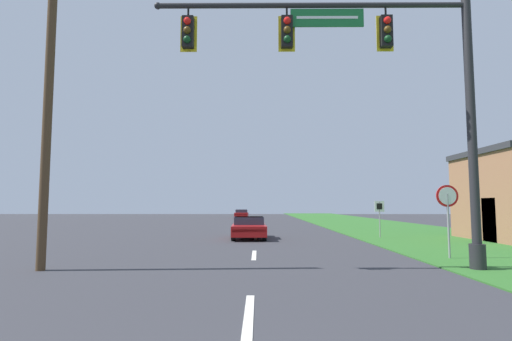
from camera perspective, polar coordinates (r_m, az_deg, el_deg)
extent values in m
cube|color=#2D6626|center=(32.65, 19.01, -7.88)|extent=(10.00, 110.00, 0.04)
cube|color=silver|center=(7.16, -1.03, -19.89)|extent=(0.16, 2.80, 0.01)
cube|color=silver|center=(15.03, -0.27, -11.99)|extent=(0.16, 2.80, 0.01)
cube|color=silver|center=(22.99, -0.04, -9.54)|extent=(0.16, 2.80, 0.01)
cube|color=silver|center=(30.98, 0.07, -8.35)|extent=(0.16, 2.80, 0.01)
cube|color=silver|center=(38.96, 0.13, -7.65)|extent=(0.16, 2.80, 0.01)
cube|color=black|center=(22.87, 30.42, -6.15)|extent=(0.10, 1.20, 2.20)
cylinder|color=#232326|center=(13.20, 29.10, -10.69)|extent=(0.44, 0.44, 0.70)
cylinder|color=#232326|center=(13.34, 28.40, 5.99)|extent=(0.26, 0.26, 8.41)
cylinder|color=#232326|center=(13.10, 7.92, 22.33)|extent=(9.28, 0.16, 0.16)
sphere|color=#232326|center=(13.36, -13.86, 21.87)|extent=(0.21, 0.21, 0.21)
cube|color=#196B33|center=(12.99, 10.11, 20.66)|extent=(2.19, 0.06, 0.55)
cube|color=white|center=(12.96, 10.14, 20.73)|extent=(1.84, 0.01, 0.08)
cylinder|color=black|center=(13.10, -9.64, 21.51)|extent=(0.06, 0.06, 0.35)
cube|color=yellow|center=(12.95, -9.58, 18.66)|extent=(0.50, 0.03, 1.11)
cube|color=black|center=(12.82, -9.69, 18.90)|extent=(0.34, 0.24, 0.95)
sphere|color=red|center=(12.82, -9.79, 20.32)|extent=(0.22, 0.22, 0.22)
sphere|color=#51380F|center=(12.70, -9.80, 19.15)|extent=(0.22, 0.22, 0.22)
sphere|color=#0F3D19|center=(12.59, -9.82, 17.97)|extent=(0.22, 0.22, 0.22)
cylinder|color=black|center=(12.96, 4.42, 21.76)|extent=(0.06, 0.06, 0.35)
cube|color=yellow|center=(12.80, 4.40, 18.89)|extent=(0.50, 0.03, 1.11)
cube|color=black|center=(12.68, 4.44, 19.14)|extent=(0.34, 0.24, 0.95)
sphere|color=red|center=(12.67, 4.48, 20.57)|extent=(0.22, 0.22, 0.22)
sphere|color=#51380F|center=(12.55, 4.49, 19.40)|extent=(0.22, 0.22, 0.22)
sphere|color=#0F3D19|center=(12.44, 4.50, 18.20)|extent=(0.22, 0.22, 0.22)
cylinder|color=black|center=(13.48, 18.02, 20.88)|extent=(0.06, 0.06, 0.35)
cube|color=yellow|center=(13.33, 17.92, 18.12)|extent=(0.50, 0.03, 1.11)
cube|color=black|center=(13.21, 18.10, 18.34)|extent=(0.34, 0.24, 0.95)
sphere|color=red|center=(13.21, 18.26, 19.71)|extent=(0.22, 0.22, 0.22)
sphere|color=#51380F|center=(13.09, 18.30, 18.57)|extent=(0.22, 0.22, 0.22)
sphere|color=#0F3D19|center=(12.98, 18.33, 17.42)|extent=(0.22, 0.22, 0.22)
cylinder|color=black|center=(23.70, 0.94, -8.64)|extent=(0.22, 0.64, 0.64)
cylinder|color=black|center=(23.69, -2.98, -8.64)|extent=(0.22, 0.64, 0.64)
cylinder|color=black|center=(20.84, 1.22, -9.15)|extent=(0.22, 0.64, 0.64)
cylinder|color=black|center=(20.83, -3.24, -9.15)|extent=(0.22, 0.64, 0.64)
cube|color=#AD1414|center=(22.24, -1.01, -8.42)|extent=(1.93, 4.31, 0.55)
cube|color=#283342|center=(22.32, -1.01, -7.16)|extent=(1.65, 1.83, 0.42)
cube|color=#AD1414|center=(22.32, -1.01, -6.70)|extent=(1.61, 1.80, 0.06)
cube|color=#B71414|center=(20.14, -1.01, -8.62)|extent=(1.68, 0.10, 0.14)
cylinder|color=black|center=(57.36, -1.20, -6.46)|extent=(0.22, 0.64, 0.64)
cylinder|color=black|center=(57.43, -2.81, -6.45)|extent=(0.22, 0.64, 0.64)
cylinder|color=black|center=(54.20, -1.30, -6.55)|extent=(0.22, 0.64, 0.64)
cylinder|color=black|center=(54.27, -3.00, -6.54)|extent=(0.22, 0.64, 0.64)
cube|color=#AD1414|center=(55.80, -2.08, -6.32)|extent=(1.82, 4.56, 0.55)
cube|color=#283342|center=(55.91, -2.07, -5.82)|extent=(1.60, 1.92, 0.42)
cube|color=#AD1414|center=(55.91, -2.07, -5.63)|extent=(1.57, 1.88, 0.06)
cube|color=#B71414|center=(53.55, -2.18, -6.31)|extent=(1.67, 0.06, 0.14)
cylinder|color=gray|center=(15.35, 25.79, -7.11)|extent=(0.07, 0.07, 2.20)
cylinder|color=red|center=(15.34, 25.65, -3.29)|extent=(0.76, 0.04, 0.76)
cylinder|color=white|center=(15.32, 25.69, -3.29)|extent=(0.61, 0.01, 0.61)
cylinder|color=gray|center=(23.56, 17.25, -6.69)|extent=(0.06, 0.06, 2.00)
cube|color=white|center=(23.55, 17.21, -4.92)|extent=(0.55, 0.04, 0.60)
cube|color=black|center=(23.52, 17.22, -4.92)|extent=(0.31, 0.01, 0.34)
cylinder|color=#4C3823|center=(13.38, -27.56, 8.94)|extent=(0.26, 0.26, 9.87)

